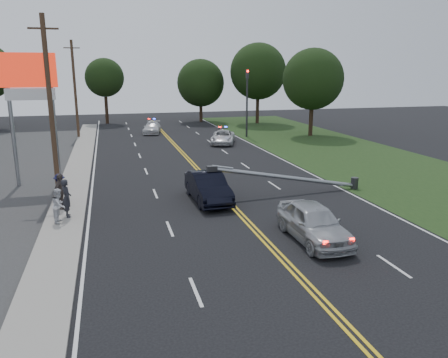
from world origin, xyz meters
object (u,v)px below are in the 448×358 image
object	(u,v)px
crashed_sedan	(208,187)
emergency_b	(152,128)
bystander_b	(59,205)
bystander_c	(60,189)
bystander_d	(61,191)
fallen_streetlight	(295,178)
traffic_signal	(247,97)
utility_pole_far	(75,89)
bystander_a	(67,198)
pylon_sign	(30,87)
waiting_sedan	(314,222)
utility_pole_mid	(50,105)
emergency_a	(223,137)

from	to	relation	value
crashed_sedan	emergency_b	world-z (taller)	crashed_sedan
bystander_b	bystander_c	xyz separation A→B (m)	(-0.24, 3.11, -0.00)
bystander_b	bystander_d	xyz separation A→B (m)	(-0.11, 2.10, 0.11)
fallen_streetlight	bystander_b	bearing A→B (deg)	-170.69
bystander_b	bystander_c	size ratio (longest dim) A/B	1.00
traffic_signal	utility_pole_far	world-z (taller)	utility_pole_far
emergency_b	bystander_a	xyz separation A→B (m)	(-6.97, -28.68, 0.41)
crashed_sedan	bystander_d	distance (m)	7.61
pylon_sign	bystander_b	xyz separation A→B (m)	(1.96, -8.08, -5.07)
waiting_sedan	bystander_c	bearing A→B (deg)	143.65
utility_pole_mid	waiting_sedan	xyz separation A→B (m)	(11.17, -10.90, -4.29)
utility_pole_far	crashed_sedan	size ratio (longest dim) A/B	2.08
utility_pole_far	bystander_d	world-z (taller)	utility_pole_far
utility_pole_far	pylon_sign	bearing A→B (deg)	-93.72
waiting_sedan	bystander_a	xyz separation A→B (m)	(-10.22, 5.54, 0.26)
pylon_sign	utility_pole_far	world-z (taller)	utility_pole_far
utility_pole_mid	bystander_c	size ratio (longest dim) A/B	6.22
utility_pole_mid	bystander_a	world-z (taller)	utility_pole_mid
waiting_sedan	bystander_b	world-z (taller)	bystander_b
bystander_c	traffic_signal	bearing A→B (deg)	-44.31
pylon_sign	crashed_sedan	distance (m)	12.45
bystander_b	bystander_d	size ratio (longest dim) A/B	0.88
utility_pole_far	bystander_b	bearing A→B (deg)	-88.64
traffic_signal	emergency_a	xyz separation A→B (m)	(-3.64, -3.75, -3.57)
fallen_streetlight	bystander_c	bearing A→B (deg)	175.49
emergency_b	bystander_d	xyz separation A→B (m)	(-7.36, -27.29, 0.40)
pylon_sign	bystander_c	size ratio (longest dim) A/B	4.98
bystander_d	bystander_a	bearing A→B (deg)	-142.75
crashed_sedan	bystander_b	size ratio (longest dim) A/B	2.98
traffic_signal	fallen_streetlight	bearing A→B (deg)	-100.59
bystander_a	bystander_d	world-z (taller)	bystander_a
pylon_sign	bystander_d	distance (m)	7.99
utility_pole_far	bystander_a	bearing A→B (deg)	-88.02
traffic_signal	utility_pole_mid	world-z (taller)	utility_pole_mid
waiting_sedan	emergency_a	world-z (taller)	waiting_sedan
utility_pole_far	crashed_sedan	distance (m)	27.78
fallen_streetlight	crashed_sedan	xyz separation A→B (m)	(-5.23, -0.20, -0.13)
crashed_sedan	waiting_sedan	distance (m)	7.35
utility_pole_far	emergency_b	world-z (taller)	utility_pole_far
utility_pole_mid	emergency_b	distance (m)	25.02
emergency_b	utility_pole_far	bearing A→B (deg)	-159.32
fallen_streetlight	waiting_sedan	xyz separation A→B (m)	(-2.21, -6.90, -0.13)
utility_pole_mid	emergency_a	bearing A→B (deg)	45.78
utility_pole_mid	bystander_d	distance (m)	5.71
waiting_sedan	emergency_a	bearing A→B (deg)	83.96
fallen_streetlight	bystander_a	world-z (taller)	bystander_a
bystander_b	emergency_b	bearing A→B (deg)	-2.66
fallen_streetlight	bystander_b	distance (m)	12.89
pylon_sign	emergency_a	size ratio (longest dim) A/B	1.74
pylon_sign	crashed_sedan	size ratio (longest dim) A/B	1.67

